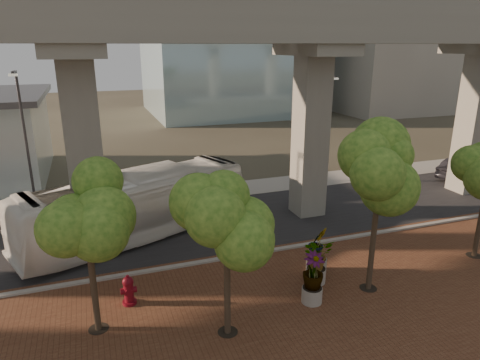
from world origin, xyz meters
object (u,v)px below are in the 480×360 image
object	(u,v)px
fire_hydrant	(129,290)
planter_front	(317,256)
transit_bus	(138,206)
parked_car	(459,169)

from	to	relation	value
fire_hydrant	planter_front	world-z (taller)	planter_front
transit_bus	parked_car	bearing A→B (deg)	-105.83
parked_car	fire_hydrant	size ratio (longest dim) A/B	3.59
parked_car	transit_bus	bearing A→B (deg)	75.57
parked_car	planter_front	world-z (taller)	planter_front
parked_car	fire_hydrant	xyz separation A→B (m)	(-24.91, -8.60, -0.07)
transit_bus	fire_hydrant	bearing A→B (deg)	147.37
transit_bus	planter_front	bearing A→B (deg)	-159.95
fire_hydrant	planter_front	xyz separation A→B (m)	(7.49, -1.01, 0.62)
parked_car	planter_front	size ratio (longest dim) A/B	2.19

